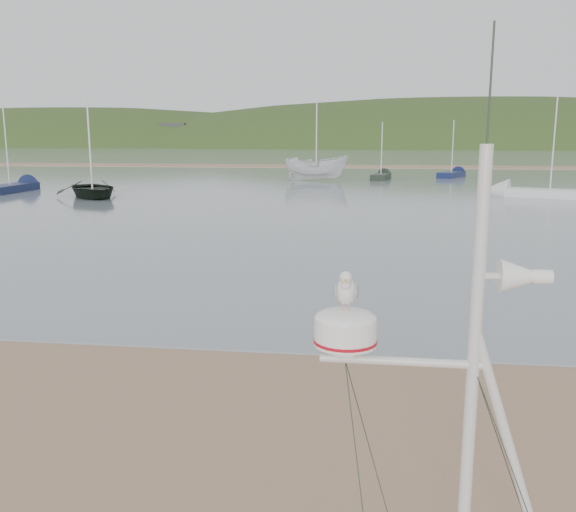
# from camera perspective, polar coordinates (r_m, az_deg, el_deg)

# --- Properties ---
(ground) EXTENTS (560.00, 560.00, 0.00)m
(ground) POSITION_cam_1_polar(r_m,az_deg,el_deg) (7.50, -18.17, -18.72)
(ground) COLOR #8C6A50
(ground) RESTS_ON ground
(water) EXTENTS (560.00, 256.00, 0.04)m
(water) POSITION_cam_1_polar(r_m,az_deg,el_deg) (137.90, 6.35, 9.54)
(water) COLOR slate
(water) RESTS_ON ground
(sandbar) EXTENTS (560.00, 7.00, 0.07)m
(sandbar) POSITION_cam_1_polar(r_m,az_deg,el_deg) (75.96, 5.29, 8.37)
(sandbar) COLOR #8C6A50
(sandbar) RESTS_ON water
(hill_ridge) EXTENTS (620.00, 180.00, 80.00)m
(hill_ridge) POSITION_cam_1_polar(r_m,az_deg,el_deg) (242.44, 11.19, 5.38)
(hill_ridge) COLOR #273C18
(hill_ridge) RESTS_ON ground
(far_cottages) EXTENTS (294.40, 6.30, 8.00)m
(far_cottages) POSITION_cam_1_polar(r_m,az_deg,el_deg) (201.82, 7.65, 11.12)
(far_cottages) COLOR silver
(far_cottages) RESTS_ON ground
(mast_rig) EXTENTS (1.95, 2.08, 4.40)m
(mast_rig) POSITION_cam_1_polar(r_m,az_deg,el_deg) (4.96, 15.66, -20.98)
(mast_rig) COLOR silver
(mast_rig) RESTS_ON ground
(boat_dark) EXTENTS (3.47, 3.05, 5.04)m
(boat_dark) POSITION_cam_1_polar(r_m,az_deg,el_deg) (38.60, -18.01, 8.95)
(boat_dark) COLOR black
(boat_dark) RESTS_ON water
(boat_white) EXTENTS (2.20, 2.15, 5.34)m
(boat_white) POSITION_cam_1_polar(r_m,az_deg,el_deg) (51.21, 2.67, 10.04)
(boat_white) COLOR silver
(boat_white) RESTS_ON water
(sailboat_dark_mid) EXTENTS (2.10, 5.30, 5.20)m
(sailboat_dark_mid) POSITION_cam_1_polar(r_m,az_deg,el_deg) (54.16, 8.87, 7.43)
(sailboat_dark_mid) COLOR black
(sailboat_dark_mid) RESTS_ON ground
(sailboat_blue_near) EXTENTS (1.69, 6.47, 6.42)m
(sailboat_blue_near) POSITION_cam_1_polar(r_m,az_deg,el_deg) (46.00, -23.53, 6.01)
(sailboat_blue_near) COLOR #131B43
(sailboat_blue_near) RESTS_ON ground
(sailboat_blue_far) EXTENTS (3.57, 5.49, 5.48)m
(sailboat_blue_far) POSITION_cam_1_polar(r_m,az_deg,el_deg) (58.54, 15.43, 7.44)
(sailboat_blue_far) COLOR #131B43
(sailboat_blue_far) RESTS_ON ground
(sailboat_white_near) EXTENTS (6.80, 3.86, 6.63)m
(sailboat_white_near) POSITION_cam_1_polar(r_m,az_deg,el_deg) (40.31, 20.85, 5.61)
(sailboat_white_near) COLOR silver
(sailboat_white_near) RESTS_ON ground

